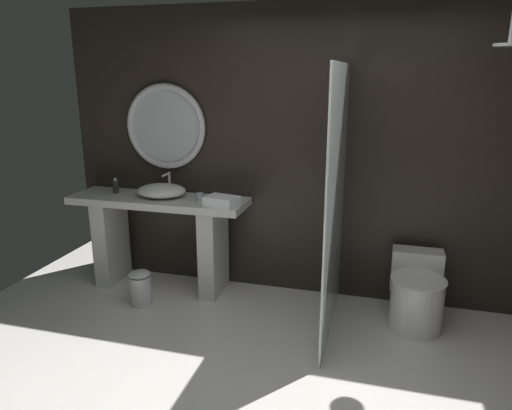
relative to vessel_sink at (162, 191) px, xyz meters
name	(u,v)px	position (x,y,z in m)	size (l,w,h in m)	color
back_wall_panel	(319,156)	(1.41, 0.30, 0.34)	(4.80, 0.10, 2.60)	black
vanity_counter	(160,231)	(-0.03, -0.02, -0.39)	(1.68, 0.49, 0.89)	silver
vessel_sink	(162,191)	(0.00, 0.00, 0.00)	(0.46, 0.38, 0.20)	white
tumbler_cup	(200,197)	(0.40, -0.06, -0.02)	(0.06, 0.06, 0.08)	silver
soap_dispenser	(116,186)	(-0.50, 0.03, 0.00)	(0.05, 0.05, 0.15)	#282D28
round_wall_mirror	(166,127)	(-0.03, 0.21, 0.57)	(0.80, 0.06, 0.80)	silver
shower_glass_panel	(335,204)	(1.64, -0.36, 0.09)	(0.02, 1.22, 2.09)	silver
rain_shower_head	(510,41)	(2.73, -0.22, 1.26)	(0.21, 0.21, 0.32)	silver
toilet	(416,294)	(2.31, -0.12, -0.69)	(0.44, 0.64, 0.57)	white
waste_bin	(140,287)	(-0.04, -0.43, -0.79)	(0.19, 0.19, 0.32)	silver
folded_hand_towel	(222,202)	(0.65, -0.16, -0.02)	(0.27, 0.19, 0.09)	white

